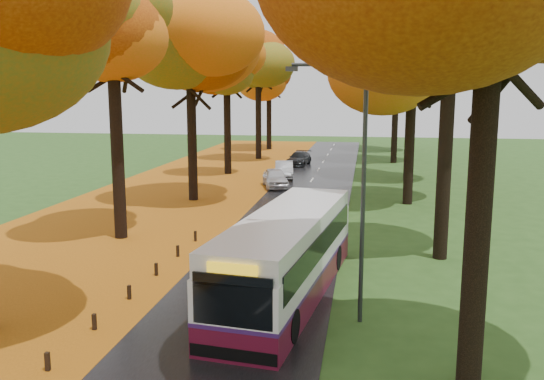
% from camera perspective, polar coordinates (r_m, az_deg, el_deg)
% --- Properties ---
extents(road, '(6.50, 90.00, 0.04)m').
position_cam_1_polar(road, '(35.29, 2.26, -1.77)').
color(road, black).
rests_on(road, ground).
extents(centre_line, '(0.12, 90.00, 0.01)m').
position_cam_1_polar(centre_line, '(35.28, 2.26, -1.73)').
color(centre_line, silver).
rests_on(centre_line, road).
extents(leaf_verge, '(12.00, 90.00, 0.02)m').
position_cam_1_polar(leaf_verge, '(37.46, -11.53, -1.29)').
color(leaf_verge, '#7E430B').
rests_on(leaf_verge, ground).
extents(leaf_drift, '(0.90, 90.00, 0.01)m').
position_cam_1_polar(leaf_drift, '(35.78, -2.59, -1.57)').
color(leaf_drift, '#B66412').
rests_on(leaf_drift, road).
extents(trees_left, '(9.20, 74.00, 13.88)m').
position_cam_1_polar(trees_left, '(38.18, -8.29, 13.39)').
color(trees_left, black).
rests_on(trees_left, ground).
extents(trees_right, '(9.30, 74.20, 13.96)m').
position_cam_1_polar(trees_right, '(36.40, 14.40, 13.60)').
color(trees_right, black).
rests_on(trees_right, ground).
extents(bollard_row, '(0.11, 23.51, 0.52)m').
position_cam_1_polar(bollard_row, '(17.52, -19.13, -13.90)').
color(bollard_row, black).
rests_on(bollard_row, ground).
extents(streetlamp_near, '(2.45, 0.18, 8.00)m').
position_cam_1_polar(streetlamp_near, '(17.47, 8.26, 1.72)').
color(streetlamp_near, '#333538').
rests_on(streetlamp_near, ground).
extents(streetlamp_mid, '(2.45, 0.18, 8.00)m').
position_cam_1_polar(streetlamp_mid, '(39.37, 8.98, 6.24)').
color(streetlamp_mid, '#333538').
rests_on(streetlamp_mid, ground).
extents(streetlamp_far, '(2.45, 0.18, 8.00)m').
position_cam_1_polar(streetlamp_far, '(61.34, 9.18, 7.52)').
color(streetlamp_far, '#333538').
rests_on(streetlamp_far, ground).
extents(bus, '(3.88, 11.24, 2.90)m').
position_cam_1_polar(bus, '(20.15, 1.53, -6.26)').
color(bus, '#570D23').
rests_on(bus, road).
extents(car_white, '(2.71, 4.38, 1.39)m').
position_cam_1_polar(car_white, '(42.42, 0.32, 1.21)').
color(car_white, silver).
rests_on(car_white, road).
extents(car_silver, '(2.03, 4.27, 1.35)m').
position_cam_1_polar(car_silver, '(46.90, 1.21, 2.03)').
color(car_silver, gray).
rests_on(car_silver, road).
extents(car_dark, '(2.23, 4.47, 1.25)m').
position_cam_1_polar(car_dark, '(55.06, 2.70, 3.15)').
color(car_dark, black).
rests_on(car_dark, road).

